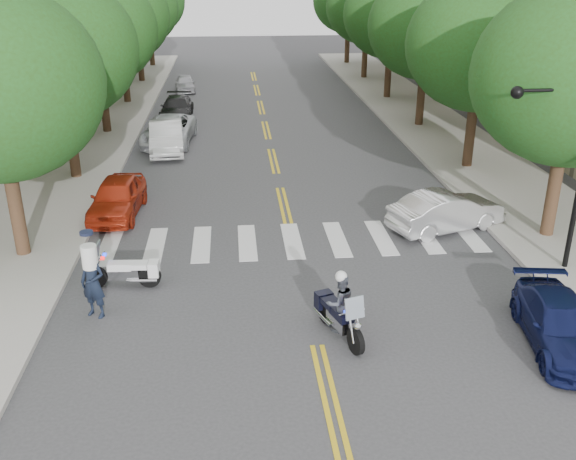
{
  "coord_description": "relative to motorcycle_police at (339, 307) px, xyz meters",
  "views": [
    {
      "loc": [
        -1.94,
        -13.52,
        8.94
      ],
      "look_at": [
        -0.34,
        4.41,
        1.3
      ],
      "focal_mm": 40.0,
      "sensor_mm": 36.0,
      "label": 1
    }
  ],
  "objects": [
    {
      "name": "sedan_blue",
      "position": [
        5.4,
        -0.95,
        -0.23
      ],
      "size": [
        2.26,
        4.31,
        1.19
      ],
      "primitive_type": "imported",
      "rotation": [
        0.0,
        0.0,
        -0.15
      ],
      "color": "#0F1541",
      "rests_on": "ground"
    },
    {
      "name": "parked_car_d",
      "position": [
        -5.8,
        24.88,
        -0.18
      ],
      "size": [
        1.92,
        4.51,
        1.3
      ],
      "primitive_type": "imported",
      "rotation": [
        0.0,
        0.0,
        -0.02
      ],
      "color": "black",
      "rests_on": "ground"
    },
    {
      "name": "parked_car_c",
      "position": [
        -5.8,
        19.05,
        -0.11
      ],
      "size": [
        2.82,
        5.33,
        1.43
      ],
      "primitive_type": "imported",
      "rotation": [
        0.0,
        0.0,
        -0.09
      ],
      "color": "#ABAEB3",
      "rests_on": "ground"
    },
    {
      "name": "tree_l_5",
      "position": [
        -9.4,
        45.55,
        4.73
      ],
      "size": [
        6.4,
        6.4,
        8.45
      ],
      "color": "#382316",
      "rests_on": "ground"
    },
    {
      "name": "motorcycle_parked",
      "position": [
        -5.68,
        3.16,
        -0.33
      ],
      "size": [
        2.24,
        0.57,
        1.44
      ],
      "rotation": [
        0.0,
        0.0,
        1.51
      ],
      "color": "black",
      "rests_on": "ground"
    },
    {
      "name": "tree_l_4",
      "position": [
        -9.4,
        37.55,
        4.73
      ],
      "size": [
        6.4,
        6.4,
        8.45
      ],
      "color": "#382316",
      "rests_on": "ground"
    },
    {
      "name": "tree_l_3",
      "position": [
        -9.4,
        29.55,
        4.73
      ],
      "size": [
        6.4,
        6.4,
        8.45
      ],
      "color": "#382316",
      "rests_on": "ground"
    },
    {
      "name": "parked_car_e",
      "position": [
        -5.8,
        33.5,
        -0.24
      ],
      "size": [
        1.7,
        3.54,
        1.17
      ],
      "primitive_type": "imported",
      "rotation": [
        0.0,
        0.0,
        0.1
      ],
      "color": "#9C9CA1",
      "rests_on": "ground"
    },
    {
      "name": "tree_r_4",
      "position": [
        8.2,
        37.55,
        4.73
      ],
      "size": [
        6.4,
        6.4,
        8.45
      ],
      "color": "#382316",
      "rests_on": "ground"
    },
    {
      "name": "tree_r_1",
      "position": [
        8.2,
        13.55,
        4.73
      ],
      "size": [
        6.4,
        6.4,
        8.45
      ],
      "color": "#382316",
      "rests_on": "ground"
    },
    {
      "name": "ground",
      "position": [
        -0.6,
        -0.45,
        -0.83
      ],
      "size": [
        140.0,
        140.0,
        0.0
      ],
      "primitive_type": "plane",
      "color": "#38383A",
      "rests_on": "ground"
    },
    {
      "name": "sidewalk_right",
      "position": [
        8.9,
        21.55,
        -0.75
      ],
      "size": [
        5.0,
        60.0,
        0.15
      ],
      "primitive_type": "cube",
      "color": "#9E9991",
      "rests_on": "ground"
    },
    {
      "name": "tree_l_1",
      "position": [
        -9.4,
        13.55,
        4.73
      ],
      "size": [
        6.4,
        6.4,
        8.45
      ],
      "color": "#382316",
      "rests_on": "ground"
    },
    {
      "name": "tree_r_3",
      "position": [
        8.2,
        29.55,
        4.73
      ],
      "size": [
        6.4,
        6.4,
        8.45
      ],
      "color": "#382316",
      "rests_on": "ground"
    },
    {
      "name": "traffic_signal_pole",
      "position": [
        7.12,
        3.05,
        2.89
      ],
      "size": [
        2.82,
        0.42,
        6.0
      ],
      "color": "black",
      "rests_on": "ground"
    },
    {
      "name": "motorcycle_police",
      "position": [
        0.0,
        0.0,
        0.0
      ],
      "size": [
        1.04,
        2.22,
        1.86
      ],
      "rotation": [
        0.0,
        0.0,
        3.47
      ],
      "color": "black",
      "rests_on": "ground"
    },
    {
      "name": "tree_l_2",
      "position": [
        -9.4,
        21.55,
        4.73
      ],
      "size": [
        6.4,
        6.4,
        8.45
      ],
      "color": "#382316",
      "rests_on": "ground"
    },
    {
      "name": "convertible",
      "position": [
        4.93,
        6.57,
        -0.13
      ],
      "size": [
        4.5,
        2.89,
        1.4
      ],
      "primitive_type": "imported",
      "rotation": [
        0.0,
        0.0,
        1.93
      ],
      "color": "silver",
      "rests_on": "ground"
    },
    {
      "name": "tree_r_2",
      "position": [
        8.2,
        21.55,
        4.73
      ],
      "size": [
        6.4,
        6.4,
        8.45
      ],
      "color": "#382316",
      "rests_on": "ground"
    },
    {
      "name": "sidewalk_left",
      "position": [
        -10.1,
        21.55,
        -0.75
      ],
      "size": [
        5.0,
        60.0,
        0.15
      ],
      "primitive_type": "cube",
      "color": "#9E9991",
      "rests_on": "ground"
    },
    {
      "name": "tree_r_0",
      "position": [
        8.2,
        5.55,
        4.73
      ],
      "size": [
        6.4,
        6.4,
        8.45
      ],
      "color": "#382316",
      "rests_on": "ground"
    },
    {
      "name": "parked_car_a",
      "position": [
        -6.9,
        9.05,
        -0.11
      ],
      "size": [
        1.95,
        4.29,
        1.43
      ],
      "primitive_type": "imported",
      "rotation": [
        0.0,
        0.0,
        -0.06
      ],
      "color": "#AE2A12",
      "rests_on": "ground"
    },
    {
      "name": "tree_r_5",
      "position": [
        8.2,
        45.55,
        4.73
      ],
      "size": [
        6.4,
        6.4,
        8.45
      ],
      "color": "#382316",
      "rests_on": "ground"
    },
    {
      "name": "officer_standing",
      "position": [
        -6.36,
        1.55,
        0.17
      ],
      "size": [
        0.87,
        0.76,
        2.0
      ],
      "primitive_type": "imported",
      "rotation": [
        0.0,
        0.0,
        -0.48
      ],
      "color": "black",
      "rests_on": "ground"
    },
    {
      "name": "parked_car_b",
      "position": [
        -5.8,
        17.55,
        -0.08
      ],
      "size": [
        1.98,
        4.68,
        1.5
      ],
      "primitive_type": "imported",
      "rotation": [
        0.0,
        0.0,
        0.09
      ],
      "color": "#BCBCBC",
      "rests_on": "ground"
    }
  ]
}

